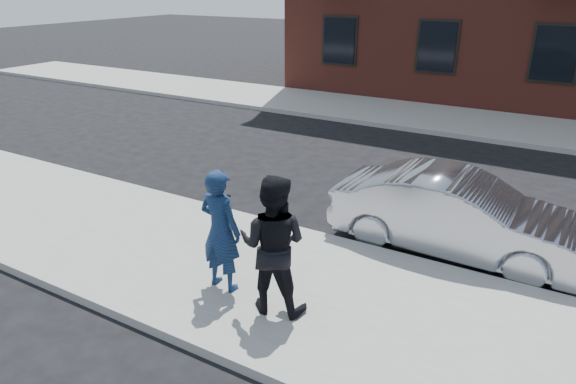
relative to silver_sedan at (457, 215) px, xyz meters
The scene contains 8 objects.
ground 2.49m from the silver_sedan, 82.02° to the right, with size 100.00×100.00×0.00m, color black.
near_sidewalk 2.71m from the silver_sedan, 82.78° to the right, with size 50.00×3.50×0.15m, color gray.
near_curb 1.08m from the silver_sedan, 67.82° to the right, with size 50.00×0.10×0.15m, color #999691.
far_sidewalk 8.92m from the silver_sedan, 87.87° to the left, with size 50.00×3.50×0.15m, color gray.
far_curb 7.12m from the silver_sedan, 87.33° to the left, with size 50.00×0.10×0.15m, color #999691.
silver_sedan is the anchor object (origin of this frame).
man_hoodie 4.10m from the silver_sedan, 130.82° to the right, with size 0.71×0.53×1.86m.
man_peacoat 3.64m from the silver_sedan, 118.77° to the right, with size 1.10×0.94×1.98m.
Camera 1 is at (1.13, -5.93, 4.41)m, focal length 32.00 mm.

